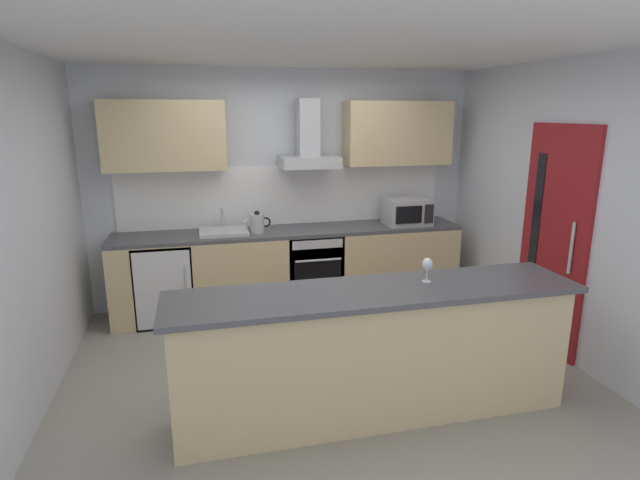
{
  "coord_description": "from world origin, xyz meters",
  "views": [
    {
      "loc": [
        -0.96,
        -3.86,
        2.15
      ],
      "look_at": [
        0.06,
        0.33,
        1.05
      ],
      "focal_mm": 28.4,
      "sensor_mm": 36.0,
      "label": 1
    }
  ],
  "objects_px": {
    "wine_glass": "(427,265)",
    "microwave": "(407,211)",
    "oven": "(312,267)",
    "range_hood": "(309,146)",
    "kettle": "(257,223)",
    "refrigerator": "(165,281)",
    "sink": "(224,231)"
  },
  "relations": [
    {
      "from": "refrigerator",
      "to": "range_hood",
      "type": "height_order",
      "value": "range_hood"
    },
    {
      "from": "range_hood",
      "to": "wine_glass",
      "type": "relative_size",
      "value": 4.05
    },
    {
      "from": "oven",
      "to": "kettle",
      "type": "height_order",
      "value": "kettle"
    },
    {
      "from": "oven",
      "to": "sink",
      "type": "bearing_deg",
      "value": 179.34
    },
    {
      "from": "microwave",
      "to": "sink",
      "type": "height_order",
      "value": "microwave"
    },
    {
      "from": "wine_glass",
      "to": "microwave",
      "type": "bearing_deg",
      "value": 70.47
    },
    {
      "from": "oven",
      "to": "range_hood",
      "type": "relative_size",
      "value": 1.11
    },
    {
      "from": "range_hood",
      "to": "wine_glass",
      "type": "xyz_separation_m",
      "value": [
        0.37,
        -2.22,
        -0.7
      ]
    },
    {
      "from": "wine_glass",
      "to": "sink",
      "type": "bearing_deg",
      "value": 122.16
    },
    {
      "from": "microwave",
      "to": "wine_glass",
      "type": "distance_m",
      "value": 2.19
    },
    {
      "from": "microwave",
      "to": "range_hood",
      "type": "height_order",
      "value": "range_hood"
    },
    {
      "from": "kettle",
      "to": "wine_glass",
      "type": "distance_m",
      "value": 2.27
    },
    {
      "from": "refrigerator",
      "to": "microwave",
      "type": "height_order",
      "value": "microwave"
    },
    {
      "from": "microwave",
      "to": "range_hood",
      "type": "relative_size",
      "value": 0.69
    },
    {
      "from": "kettle",
      "to": "range_hood",
      "type": "distance_m",
      "value": 1.0
    },
    {
      "from": "kettle",
      "to": "range_hood",
      "type": "xyz_separation_m",
      "value": [
        0.6,
        0.16,
        0.78
      ]
    },
    {
      "from": "oven",
      "to": "wine_glass",
      "type": "distance_m",
      "value": 2.21
    },
    {
      "from": "wine_glass",
      "to": "oven",
      "type": "bearing_deg",
      "value": 100.13
    },
    {
      "from": "kettle",
      "to": "range_hood",
      "type": "relative_size",
      "value": 0.4
    },
    {
      "from": "microwave",
      "to": "range_hood",
      "type": "bearing_deg",
      "value": 171.89
    },
    {
      "from": "microwave",
      "to": "oven",
      "type": "bearing_deg",
      "value": 178.55
    },
    {
      "from": "range_hood",
      "to": "microwave",
      "type": "bearing_deg",
      "value": -8.11
    },
    {
      "from": "sink",
      "to": "wine_glass",
      "type": "relative_size",
      "value": 2.81
    },
    {
      "from": "oven",
      "to": "range_hood",
      "type": "distance_m",
      "value": 1.33
    },
    {
      "from": "microwave",
      "to": "wine_glass",
      "type": "bearing_deg",
      "value": -109.53
    },
    {
      "from": "oven",
      "to": "range_hood",
      "type": "height_order",
      "value": "range_hood"
    },
    {
      "from": "oven",
      "to": "wine_glass",
      "type": "xyz_separation_m",
      "value": [
        0.37,
        -2.09,
        0.63
      ]
    },
    {
      "from": "sink",
      "to": "range_hood",
      "type": "distance_m",
      "value": 1.28
    },
    {
      "from": "oven",
      "to": "sink",
      "type": "relative_size",
      "value": 1.6
    },
    {
      "from": "refrigerator",
      "to": "kettle",
      "type": "xyz_separation_m",
      "value": [
        0.98,
        -0.03,
        0.58
      ]
    },
    {
      "from": "microwave",
      "to": "refrigerator",
      "type": "bearing_deg",
      "value": 179.46
    },
    {
      "from": "microwave",
      "to": "kettle",
      "type": "distance_m",
      "value": 1.7
    }
  ]
}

